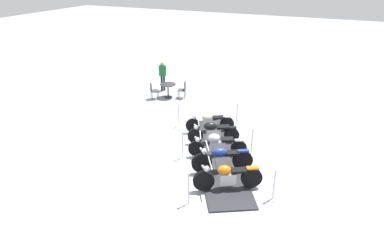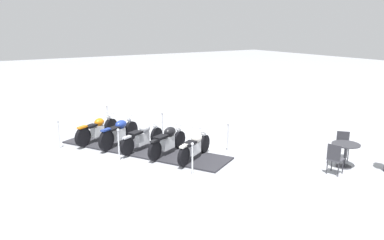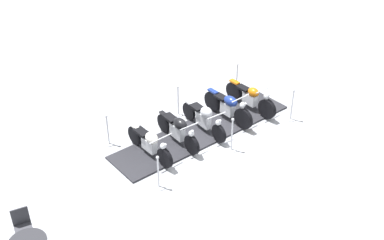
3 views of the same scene
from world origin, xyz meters
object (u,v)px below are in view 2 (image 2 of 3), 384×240
at_px(motorcycle_cream, 195,145).
at_px(stanchion_left_mid, 119,151).
at_px(stanchion_left_rear, 59,140).
at_px(cafe_chair_across_table, 343,143).
at_px(stanchion_right_front, 228,143).
at_px(stanchion_left_front, 192,166).
at_px(motorcycle_black, 168,140).
at_px(motorcycle_copper, 98,129).
at_px(cafe_chair_near_table, 335,157).
at_px(stanchion_right_rear, 108,123).
at_px(stanchion_right_mid, 163,132).
at_px(motorcycle_navy, 120,132).
at_px(motorcycle_chrome, 143,136).
at_px(cafe_table, 345,149).

relative_size(motorcycle_cream, stanchion_left_mid, 1.67).
bearing_deg(stanchion_left_rear, cafe_chair_across_table, -37.72).
bearing_deg(stanchion_right_front, stanchion_left_front, -150.55).
height_order(motorcycle_black, stanchion_right_front, stanchion_right_front).
distance_m(motorcycle_copper, stanchion_left_front, 4.97).
bearing_deg(cafe_chair_across_table, motorcycle_cream, -72.57).
relative_size(motorcycle_black, cafe_chair_near_table, 2.02).
relative_size(stanchion_right_front, stanchion_left_rear, 0.97).
xyz_separation_m(motorcycle_cream, stanchion_right_rear, (-1.25, 4.80, -0.12)).
bearing_deg(stanchion_right_mid, motorcycle_navy, 170.24).
relative_size(motorcycle_cream, motorcycle_chrome, 0.92).
distance_m(motorcycle_navy, stanchion_left_front, 3.98).
relative_size(motorcycle_black, stanchion_left_front, 1.80).
distance_m(motorcycle_black, stanchion_right_front, 2.10).
relative_size(motorcycle_black, stanchion_left_mid, 1.71).
height_order(motorcycle_cream, motorcycle_navy, motorcycle_navy).
relative_size(stanchion_left_mid, cafe_chair_near_table, 1.18).
xyz_separation_m(cafe_table, cafe_chair_near_table, (-0.79, -0.23, -0.04)).
distance_m(stanchion_right_mid, cafe_table, 6.52).
bearing_deg(cafe_table, cafe_chair_across_table, 42.21).
bearing_deg(motorcycle_navy, motorcycle_cream, -91.18).
bearing_deg(cafe_table, stanchion_right_rear, 121.87).
bearing_deg(stanchion_right_front, motorcycle_chrome, 144.44).
bearing_deg(motorcycle_chrome, cafe_chair_near_table, -78.38).
height_order(stanchion_right_front, stanchion_right_rear, stanchion_right_rear).
height_order(motorcycle_navy, stanchion_right_front, motorcycle_navy).
relative_size(stanchion_right_front, stanchion_left_mid, 0.94).
xyz_separation_m(stanchion_left_front, stanchion_left_mid, (-1.33, 2.36, 0.01)).
bearing_deg(stanchion_right_rear, motorcycle_chrome, -85.49).
bearing_deg(stanchion_left_mid, motorcycle_navy, 67.53).
distance_m(cafe_chair_near_table, cafe_chair_across_table, 1.61).
bearing_deg(cafe_chair_near_table, stanchion_right_mid, 99.42).
relative_size(stanchion_right_front, stanchion_right_rear, 0.92).
distance_m(stanchion_right_mid, cafe_chair_across_table, 6.43).
bearing_deg(stanchion_right_mid, stanchion_left_front, -104.50).
height_order(motorcycle_chrome, motorcycle_navy, motorcycle_navy).
xyz_separation_m(motorcycle_copper, stanchion_left_rear, (-1.46, -0.11, -0.15)).
height_order(stanchion_right_rear, stanchion_left_rear, stanchion_right_rear).
height_order(stanchion_right_rear, stanchion_right_mid, stanchion_right_rear).
relative_size(motorcycle_cream, motorcycle_copper, 0.93).
height_order(stanchion_right_rear, cafe_chair_across_table, stanchion_right_rear).
distance_m(motorcycle_copper, stanchion_right_rear, 1.43).
bearing_deg(motorcycle_navy, stanchion_left_rear, 127.39).
xyz_separation_m(stanchion_right_rear, stanchion_left_rear, (-2.27, -1.28, -0.03)).
distance_m(stanchion_left_mid, stanchion_right_mid, 2.61).
bearing_deg(stanchion_right_rear, stanchion_right_front, -60.55).
xyz_separation_m(motorcycle_navy, stanchion_right_rear, (0.30, 2.08, -0.15)).
relative_size(stanchion_right_rear, cafe_chair_across_table, 1.27).
height_order(motorcycle_black, cafe_table, motorcycle_black).
distance_m(motorcycle_copper, cafe_chair_across_table, 8.76).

